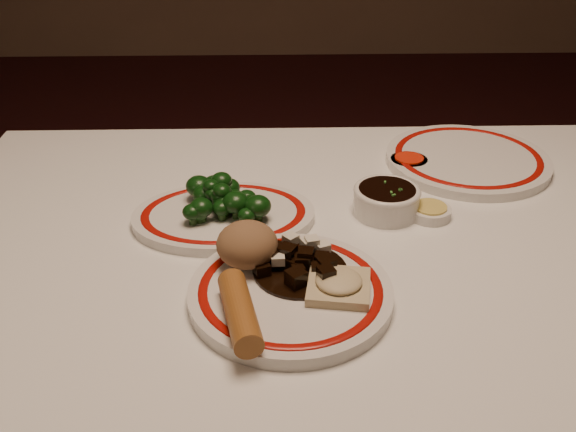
# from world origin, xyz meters

# --- Properties ---
(dining_table) EXTENTS (1.20, 0.90, 0.75)m
(dining_table) POSITION_xyz_m (0.00, 0.00, 0.66)
(dining_table) COLOR white
(dining_table) RESTS_ON ground
(main_plate) EXTENTS (0.30, 0.30, 0.02)m
(main_plate) POSITION_xyz_m (-0.06, -0.10, 0.76)
(main_plate) COLOR silver
(main_plate) RESTS_ON dining_table
(rice_mound) EXTENTS (0.08, 0.08, 0.06)m
(rice_mound) POSITION_xyz_m (-0.11, -0.04, 0.80)
(rice_mound) COLOR #865F3F
(rice_mound) RESTS_ON main_plate
(spring_roll) EXTENTS (0.06, 0.13, 0.03)m
(spring_roll) POSITION_xyz_m (-0.12, -0.16, 0.78)
(spring_roll) COLOR #9B5D26
(spring_roll) RESTS_ON main_plate
(fried_wonton) EXTENTS (0.09, 0.09, 0.02)m
(fried_wonton) POSITION_xyz_m (0.00, -0.11, 0.78)
(fried_wonton) COLOR #C4B58A
(fried_wonton) RESTS_ON main_plate
(stirfry_heap) EXTENTS (0.12, 0.12, 0.03)m
(stirfry_heap) POSITION_xyz_m (-0.05, -0.06, 0.78)
(stirfry_heap) COLOR black
(stirfry_heap) RESTS_ON main_plate
(broccoli_plate) EXTENTS (0.29, 0.25, 0.02)m
(broccoli_plate) POSITION_xyz_m (-0.15, 0.09, 0.76)
(broccoli_plate) COLOR silver
(broccoli_plate) RESTS_ON dining_table
(broccoli_pile) EXTENTS (0.13, 0.12, 0.05)m
(broccoli_pile) POSITION_xyz_m (-0.15, 0.10, 0.79)
(broccoli_pile) COLOR #23471C
(broccoli_pile) RESTS_ON broccoli_plate
(soy_bowl) EXTENTS (0.10, 0.10, 0.04)m
(soy_bowl) POSITION_xyz_m (0.09, 0.11, 0.77)
(soy_bowl) COLOR silver
(soy_bowl) RESTS_ON dining_table
(sweet_sour_dish) EXTENTS (0.06, 0.06, 0.02)m
(sweet_sour_dish) POSITION_xyz_m (0.16, 0.27, 0.76)
(sweet_sour_dish) COLOR silver
(sweet_sour_dish) RESTS_ON dining_table
(mustard_dish) EXTENTS (0.06, 0.06, 0.02)m
(mustard_dish) POSITION_xyz_m (0.16, 0.10, 0.76)
(mustard_dish) COLOR silver
(mustard_dish) RESTS_ON dining_table
(far_plate) EXTENTS (0.35, 0.35, 0.02)m
(far_plate) POSITION_xyz_m (0.26, 0.28, 0.76)
(far_plate) COLOR silver
(far_plate) RESTS_ON dining_table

